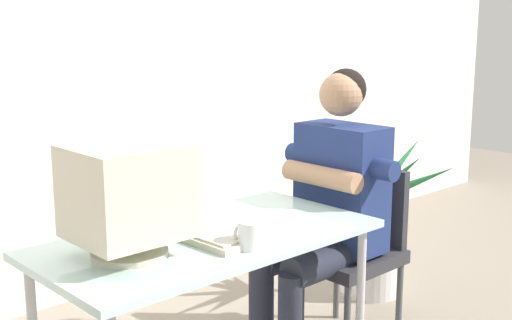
{
  "coord_description": "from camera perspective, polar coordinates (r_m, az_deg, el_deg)",
  "views": [
    {
      "loc": [
        -1.47,
        -1.84,
        1.48
      ],
      "look_at": [
        0.24,
        0.0,
        0.97
      ],
      "focal_mm": 46.64,
      "sensor_mm": 36.0,
      "label": 1
    }
  ],
  "objects": [
    {
      "name": "potted_plant",
      "position": [
        3.77,
        9.94,
        -5.88
      ],
      "size": [
        0.8,
        0.79,
        0.88
      ],
      "color": "silver",
      "rests_on": "ground_plane"
    },
    {
      "name": "crt_monitor",
      "position": [
        2.23,
        -10.86,
        -2.83
      ],
      "size": [
        0.37,
        0.33,
        0.38
      ],
      "color": "beige",
      "rests_on": "desk"
    },
    {
      "name": "keyboard",
      "position": [
        2.44,
        -4.76,
        -6.33
      ],
      "size": [
        0.18,
        0.45,
        0.03
      ],
      "color": "beige",
      "rests_on": "desk"
    },
    {
      "name": "office_chair",
      "position": [
        3.17,
        8.18,
        -7.06
      ],
      "size": [
        0.44,
        0.44,
        0.83
      ],
      "color": "#4C4C51",
      "rests_on": "ground_plane"
    },
    {
      "name": "desk_mug",
      "position": [
        2.31,
        -0.52,
        -6.47
      ],
      "size": [
        0.09,
        0.1,
        0.1
      ],
      "color": "white",
      "rests_on": "desk"
    },
    {
      "name": "wall_back",
      "position": [
        3.7,
        -14.53,
        11.4
      ],
      "size": [
        8.0,
        0.1,
        3.0
      ],
      "primitive_type": "cube",
      "color": "silver",
      "rests_on": "ground_plane"
    },
    {
      "name": "person_seated",
      "position": [
        2.97,
        6.07,
        -3.8
      ],
      "size": [
        0.7,
        0.6,
        1.3
      ],
      "color": "navy",
      "rests_on": "ground_plane"
    },
    {
      "name": "desk",
      "position": [
        2.5,
        -4.07,
        -7.76
      ],
      "size": [
        1.28,
        0.65,
        0.72
      ],
      "color": "#B7B7BC",
      "rests_on": "ground_plane"
    }
  ]
}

